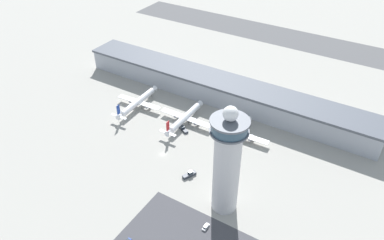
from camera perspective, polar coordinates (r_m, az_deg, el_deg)
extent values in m
plane|color=#9E9B93|center=(220.43, -4.46, -5.20)|extent=(1000.00, 1000.00, 0.00)
cube|color=#A3A8B2|center=(264.46, 4.27, 4.52)|extent=(216.57, 22.00, 14.73)
cube|color=#4C515B|center=(260.33, 4.35, 6.06)|extent=(216.57, 25.00, 1.60)
cube|color=#515154|center=(376.12, 13.81, 12.22)|extent=(324.85, 44.00, 0.01)
cylinder|color=#BCBCC1|center=(175.99, 5.24, -7.83)|extent=(12.52, 12.52, 46.47)
cylinder|color=#565B66|center=(160.66, 5.69, -1.71)|extent=(17.45, 17.45, 0.80)
cylinder|color=#334C60|center=(159.11, 5.75, -0.97)|extent=(16.05, 16.05, 4.39)
cylinder|color=#565B66|center=(157.52, 5.81, -0.18)|extent=(17.45, 17.45, 1.00)
sphere|color=white|center=(155.29, 5.89, 0.97)|extent=(6.73, 6.73, 6.73)
cylinder|color=white|center=(259.19, -8.21, 2.79)|extent=(5.38, 34.03, 4.17)
cone|color=white|center=(271.84, -5.87, 4.68)|extent=(4.31, 3.90, 4.17)
cone|color=white|center=(246.95, -10.88, 0.63)|extent=(3.93, 5.14, 3.76)
cube|color=white|center=(260.03, -8.11, 2.72)|extent=(33.47, 5.59, 0.44)
cylinder|color=#A8A8B2|center=(265.13, -9.18, 3.00)|extent=(2.46, 4.67, 2.30)
cylinder|color=#A8A8B2|center=(257.72, -6.71, 2.18)|extent=(2.46, 4.67, 2.30)
cube|color=navy|center=(243.31, -11.16, 1.55)|extent=(0.40, 2.81, 6.68)
cube|color=white|center=(245.87, -11.09, 0.54)|extent=(11.75, 2.42, 0.24)
cylinder|color=black|center=(271.46, -6.19, 3.78)|extent=(0.28, 0.28, 2.50)
cylinder|color=black|center=(259.38, -7.65, 1.99)|extent=(0.28, 0.28, 2.50)
cylinder|color=black|center=(262.48, -8.68, 2.33)|extent=(0.28, 0.28, 2.50)
cylinder|color=silver|center=(241.37, -1.06, 0.42)|extent=(4.21, 31.95, 4.10)
cone|color=silver|center=(253.92, 1.09, 2.40)|extent=(4.11, 3.70, 4.10)
cone|color=silver|center=(229.12, -3.52, -1.86)|extent=(3.71, 4.93, 3.69)
cube|color=silver|center=(242.22, -0.98, 0.35)|extent=(36.27, 4.53, 0.44)
cylinder|color=#A8A8B2|center=(247.05, -2.34, 0.77)|extent=(2.27, 4.52, 2.25)
cylinder|color=#A8A8B2|center=(240.40, 0.69, -0.32)|extent=(2.27, 4.52, 2.25)
cube|color=red|center=(225.27, -3.71, -0.92)|extent=(0.31, 2.80, 6.56)
cube|color=silver|center=(227.98, -3.72, -1.96)|extent=(11.48, 2.04, 0.24)
cylinder|color=black|center=(253.56, 0.73, 1.46)|extent=(0.28, 0.28, 2.45)
cylinder|color=black|center=(241.93, -0.50, -0.44)|extent=(0.28, 0.28, 2.45)
cylinder|color=black|center=(244.44, -1.64, -0.03)|extent=(0.28, 0.28, 2.45)
cylinder|color=white|center=(230.69, 7.01, -1.92)|extent=(4.99, 26.40, 4.15)
cone|color=white|center=(242.04, 8.45, -0.03)|extent=(4.26, 3.86, 4.15)
cone|color=white|center=(219.35, 5.34, -4.10)|extent=(3.89, 5.09, 3.73)
cube|color=white|center=(231.52, 7.05, -1.99)|extent=(39.37, 5.66, 0.44)
cylinder|color=#A8A8B2|center=(235.48, 5.30, -1.50)|extent=(2.43, 4.63, 2.28)
cylinder|color=#A8A8B2|center=(230.85, 8.99, -2.72)|extent=(2.43, 4.63, 2.28)
cube|color=#14704C|center=(215.23, 5.31, -3.14)|extent=(0.39, 2.81, 6.63)
cube|color=white|center=(218.10, 5.19, -4.22)|extent=(11.66, 2.37, 0.24)
cylinder|color=black|center=(241.51, 8.11, -0.99)|extent=(0.28, 0.28, 2.03)
cylinder|color=black|center=(231.58, 7.58, -2.78)|extent=(0.28, 0.28, 2.03)
cylinder|color=black|center=(233.21, 6.28, -2.34)|extent=(0.28, 0.28, 2.03)
cube|color=black|center=(206.31, -0.41, -8.53)|extent=(4.82, 6.93, 0.12)
cube|color=#2D333D|center=(205.74, -0.42, -8.37)|extent=(5.43, 8.11, 1.75)
cube|color=#232D38|center=(204.94, -0.23, -7.97)|extent=(2.85, 3.00, 1.43)
cube|color=black|center=(237.62, -1.33, -1.57)|extent=(7.32, 5.23, 0.12)
cube|color=#2D333D|center=(237.22, -1.34, -1.44)|extent=(8.55, 5.91, 1.45)
cube|color=#232D38|center=(237.00, -1.44, -1.08)|extent=(3.20, 3.06, 1.18)
cube|color=black|center=(225.56, 5.82, -4.16)|extent=(5.52, 5.17, 0.12)
cube|color=silver|center=(225.07, 5.83, -4.01)|extent=(6.33, 5.87, 1.65)
cube|color=#232D38|center=(224.54, 5.79, -3.62)|extent=(2.86, 2.92, 1.35)
cube|color=black|center=(183.37, 2.12, -16.07)|extent=(1.79, 3.83, 0.12)
cube|color=silver|center=(183.08, 2.12, -16.00)|extent=(1.87, 4.55, 0.87)
cube|color=#232D38|center=(182.40, 2.10, -15.87)|extent=(1.62, 2.51, 0.71)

